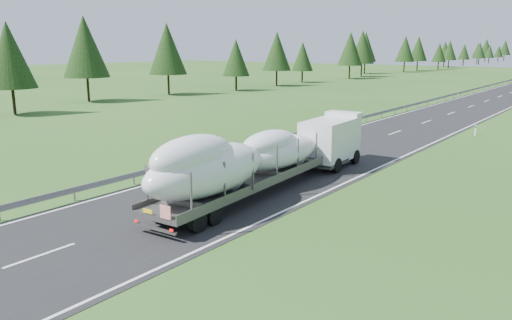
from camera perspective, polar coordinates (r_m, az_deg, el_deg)
The scene contains 4 objects.
ground at distance 26.91m, azimuth -6.56°, elevation -4.67°, with size 400.00×400.00×0.00m, color #284D19.
guardrail at distance 120.86m, azimuth 26.38°, elevation 7.99°, with size 0.10×400.00×0.76m.
tree_line_left at distance 154.99m, azimuth 14.06°, elevation 12.13°, with size 14.82×327.98×12.53m.
boat_truck at distance 27.66m, azimuth 0.50°, elevation 0.50°, with size 3.63×19.34×4.09m.
Camera 1 is at (17.86, -18.44, 8.06)m, focal length 35.00 mm.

